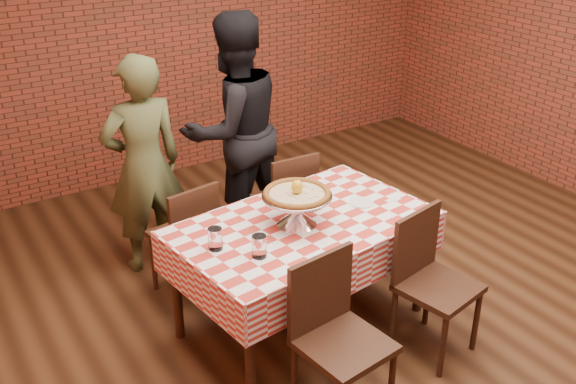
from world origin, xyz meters
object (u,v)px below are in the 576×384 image
(chair_near_left, at_px, (344,345))
(diner_black, at_px, (234,130))
(chair_far_right, at_px, (284,203))
(table, at_px, (302,274))
(chair_near_right, at_px, (439,288))
(condiment_caddy, at_px, (282,191))
(water_glass_right, at_px, (215,239))
(pizza_stand, at_px, (297,210))
(pizza, at_px, (297,194))
(water_glass_left, at_px, (259,246))
(chair_far_left, at_px, (183,238))
(diner_olive, at_px, (144,166))

(chair_near_left, xyz_separation_m, diner_black, (0.46, 2.06, 0.44))
(chair_far_right, distance_m, diner_black, 0.68)
(table, bearing_deg, chair_near_right, -50.06)
(condiment_caddy, distance_m, diner_black, 0.99)
(water_glass_right, height_order, chair_near_left, chair_near_left)
(pizza_stand, bearing_deg, water_glass_right, -179.81)
(table, bearing_deg, condiment_caddy, 82.20)
(pizza, bearing_deg, water_glass_left, -151.60)
(water_glass_right, height_order, condiment_caddy, condiment_caddy)
(water_glass_right, bearing_deg, chair_near_right, -29.51)
(table, relative_size, chair_near_left, 1.70)
(chair_near_right, bearing_deg, diner_black, 87.94)
(water_glass_right, bearing_deg, pizza_stand, 0.19)
(condiment_caddy, distance_m, chair_far_left, 0.79)
(water_glass_right, relative_size, diner_olive, 0.08)
(condiment_caddy, distance_m, chair_near_left, 1.18)
(water_glass_left, xyz_separation_m, diner_black, (0.63, 1.49, 0.08))
(chair_near_left, height_order, chair_far_right, chair_near_left)
(chair_near_left, distance_m, chair_far_right, 1.71)
(condiment_caddy, bearing_deg, water_glass_left, -160.66)
(table, distance_m, water_glass_left, 0.65)
(diner_olive, bearing_deg, table, 113.82)
(table, distance_m, diner_olive, 1.40)
(pizza, relative_size, chair_far_right, 0.47)
(pizza_stand, distance_m, diner_black, 1.31)
(diner_black, bearing_deg, diner_olive, -0.28)
(condiment_caddy, bearing_deg, pizza_stand, -134.57)
(chair_near_left, relative_size, chair_near_right, 1.02)
(chair_far_left, xyz_separation_m, chair_far_right, (0.86, 0.08, 0.00))
(water_glass_left, height_order, chair_near_left, chair_near_left)
(chair_far_left, bearing_deg, condiment_caddy, 132.15)
(water_glass_left, distance_m, water_glass_right, 0.26)
(table, height_order, water_glass_right, water_glass_right)
(table, bearing_deg, diner_olive, 114.45)
(chair_near_right, bearing_deg, table, 118.03)
(condiment_caddy, height_order, diner_olive, diner_olive)
(diner_olive, bearing_deg, chair_far_left, 97.10)
(pizza, height_order, chair_near_right, pizza)
(pizza, bearing_deg, chair_near_left, -104.49)
(pizza_stand, xyz_separation_m, water_glass_left, (-0.38, -0.20, -0.03))
(chair_far_right, distance_m, diner_olive, 1.07)
(water_glass_left, xyz_separation_m, water_glass_right, (-0.17, 0.20, 0.00))
(water_glass_left, bearing_deg, chair_near_right, -24.49)
(chair_near_left, bearing_deg, diner_black, 70.34)
(chair_far_right, bearing_deg, chair_near_right, 98.67)
(water_glass_left, xyz_separation_m, chair_far_left, (-0.06, 0.95, -0.40))
(condiment_caddy, xyz_separation_m, diner_olive, (-0.60, 0.91, -0.02))
(pizza, height_order, chair_near_left, pizza)
(condiment_caddy, xyz_separation_m, chair_near_left, (-0.29, -1.09, -0.37))
(pizza, distance_m, diner_black, 1.31)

